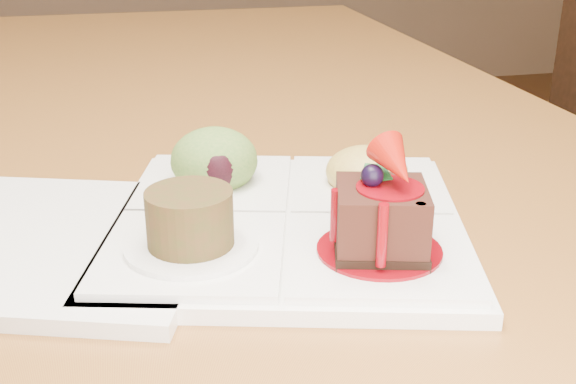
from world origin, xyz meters
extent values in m
cube|color=olive|center=(0.00, 0.00, 0.73)|extent=(1.00, 1.80, 0.04)
cylinder|color=olive|center=(0.44, 0.84, 0.35)|extent=(0.06, 0.06, 0.71)
cube|color=black|center=(0.70, 0.33, 0.43)|extent=(0.42, 0.42, 0.04)
cylinder|color=black|center=(0.53, 0.15, 0.21)|extent=(0.03, 0.03, 0.42)
cylinder|color=black|center=(0.87, 0.51, 0.21)|extent=(0.03, 0.03, 0.42)
cylinder|color=black|center=(0.52, 0.49, 0.21)|extent=(0.03, 0.03, 0.42)
cube|color=white|center=(0.08, -0.31, 0.76)|extent=(0.34, 0.34, 0.01)
cube|color=white|center=(0.13, -0.39, 0.77)|extent=(0.16, 0.16, 0.01)
cube|color=white|center=(0.00, -0.36, 0.77)|extent=(0.16, 0.16, 0.01)
cube|color=white|center=(0.03, -0.23, 0.77)|extent=(0.16, 0.16, 0.01)
cube|color=white|center=(0.16, -0.26, 0.77)|extent=(0.16, 0.16, 0.01)
cylinder|color=#6F040B|center=(0.13, -0.39, 0.77)|extent=(0.09, 0.09, 0.00)
cube|color=black|center=(0.13, -0.39, 0.77)|extent=(0.08, 0.08, 0.01)
cube|color=black|center=(0.13, -0.39, 0.80)|extent=(0.08, 0.08, 0.04)
cylinder|color=#6F040B|center=(0.13, -0.39, 0.82)|extent=(0.05, 0.05, 0.00)
sphere|color=black|center=(0.12, -0.39, 0.82)|extent=(0.02, 0.02, 0.02)
cone|color=#9C140A|center=(0.13, -0.40, 0.84)|extent=(0.03, 0.05, 0.04)
cube|color=#124B1B|center=(0.13, -0.38, 0.82)|extent=(0.01, 0.02, 0.01)
cube|color=#124B1B|center=(0.12, -0.38, 0.82)|extent=(0.02, 0.02, 0.01)
cylinder|color=#6F040B|center=(0.12, -0.42, 0.80)|extent=(0.01, 0.01, 0.04)
cylinder|color=#6F040B|center=(0.14, -0.42, 0.80)|extent=(0.01, 0.01, 0.04)
cylinder|color=#6F040B|center=(0.10, -0.38, 0.80)|extent=(0.01, 0.01, 0.04)
cylinder|color=white|center=(0.00, -0.36, 0.77)|extent=(0.10, 0.10, 0.00)
cylinder|color=#4A2815|center=(0.00, -0.36, 0.79)|extent=(0.06, 0.06, 0.04)
cylinder|color=#4F2111|center=(0.00, -0.36, 0.81)|extent=(0.05, 0.05, 0.00)
ellipsoid|color=olive|center=(0.03, -0.23, 0.79)|extent=(0.08, 0.08, 0.06)
ellipsoid|color=black|center=(0.03, -0.25, 0.79)|extent=(0.04, 0.03, 0.03)
ellipsoid|color=gold|center=(0.16, -0.26, 0.78)|extent=(0.07, 0.07, 0.04)
cube|color=#C83F0E|center=(0.18, -0.26, 0.78)|extent=(0.02, 0.02, 0.02)
cube|color=#4D811C|center=(0.16, -0.25, 0.78)|extent=(0.02, 0.02, 0.02)
cube|color=#C83F0E|center=(0.15, -0.26, 0.78)|extent=(0.02, 0.02, 0.01)
cube|color=#4D811C|center=(0.15, -0.27, 0.78)|extent=(0.02, 0.02, 0.02)
cube|color=#C83F0E|center=(0.17, -0.27, 0.78)|extent=(0.02, 0.02, 0.02)
cube|color=white|center=(-0.10, -0.30, 0.76)|extent=(0.29, 0.29, 0.01)
camera|label=1|loc=(-0.04, -0.82, 1.00)|focal=45.00mm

